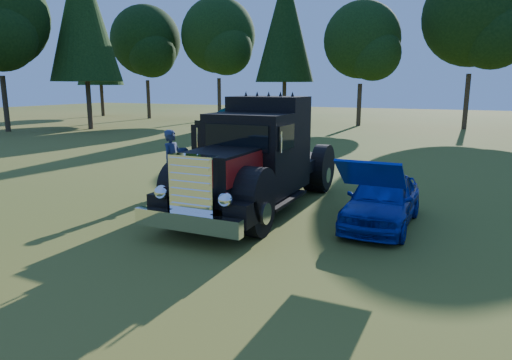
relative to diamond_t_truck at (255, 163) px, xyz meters
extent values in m
plane|color=#305017|center=(0.80, -2.43, -1.28)|extent=(120.00, 120.00, 0.00)
cylinder|color=#2D2116|center=(-31.20, 27.57, 0.88)|extent=(0.36, 0.36, 4.32)
cone|color=black|center=(-31.20, 27.57, 6.52)|extent=(4.80, 4.80, 9.00)
cylinder|color=#2D2116|center=(-24.20, 26.57, 0.61)|extent=(0.36, 0.36, 3.78)
sphere|color=black|center=(-24.20, 26.57, 6.28)|extent=(6.72, 6.72, 6.72)
sphere|color=black|center=(-22.94, 25.73, 5.02)|extent=(4.62, 4.62, 4.62)
cylinder|color=#2D2116|center=(-17.20, 28.57, 0.70)|extent=(0.36, 0.36, 3.96)
sphere|color=black|center=(-17.20, 28.57, 6.64)|extent=(7.04, 7.04, 7.04)
sphere|color=black|center=(-15.88, 27.69, 5.32)|extent=(4.84, 4.84, 4.84)
cylinder|color=#2D2116|center=(-10.20, 28.07, 1.06)|extent=(0.36, 0.36, 4.68)
cone|color=black|center=(-10.20, 28.07, 7.17)|extent=(5.20, 5.20, 9.75)
cylinder|color=#2D2116|center=(-3.20, 27.07, 0.43)|extent=(0.36, 0.36, 3.42)
sphere|color=black|center=(-3.20, 27.07, 5.56)|extent=(6.08, 6.08, 6.08)
sphere|color=black|center=(-2.06, 26.31, 4.42)|extent=(4.18, 4.18, 4.18)
cylinder|color=#2D2116|center=(4.80, 27.57, 0.79)|extent=(0.36, 0.36, 4.14)
sphere|color=black|center=(4.80, 27.57, 7.00)|extent=(7.36, 7.36, 7.36)
sphere|color=black|center=(6.18, 26.65, 5.62)|extent=(5.06, 5.06, 5.06)
cylinder|color=#2D2116|center=(-21.20, 15.57, 1.06)|extent=(0.36, 0.36, 4.68)
cone|color=black|center=(-21.20, 15.57, 7.17)|extent=(5.20, 5.20, 9.75)
cylinder|color=#2D2116|center=(-25.20, 11.57, 0.70)|extent=(0.36, 0.36, 3.96)
cylinder|color=black|center=(-1.04, -2.08, -0.73)|extent=(0.32, 1.10, 1.10)
cylinder|color=black|center=(1.06, -2.08, -0.73)|extent=(0.32, 1.10, 1.10)
cylinder|color=black|center=(-1.04, 2.72, -0.73)|extent=(0.32, 1.10, 1.10)
cylinder|color=black|center=(1.06, 2.72, -0.73)|extent=(0.32, 1.10, 1.10)
cylinder|color=black|center=(-0.71, 2.72, -0.73)|extent=(0.32, 1.10, 1.10)
cylinder|color=black|center=(0.73, 2.72, -0.73)|extent=(0.32, 1.10, 1.10)
cube|color=black|center=(0.01, 0.52, -0.66)|extent=(1.60, 6.40, 0.28)
cube|color=white|center=(0.01, -3.33, -0.73)|extent=(2.50, 0.22, 0.36)
cube|color=white|center=(0.01, -3.03, -0.03)|extent=(1.05, 0.30, 1.30)
cube|color=black|center=(0.01, -1.98, 0.02)|extent=(1.35, 1.80, 1.10)
cube|color=maroon|center=(-0.68, -1.98, 0.22)|extent=(0.02, 1.80, 0.60)
cube|color=maroon|center=(0.70, -1.98, 0.22)|extent=(0.02, 1.80, 0.60)
cylinder|color=black|center=(-0.94, -2.08, -0.33)|extent=(0.55, 1.24, 1.24)
cylinder|color=black|center=(0.96, -2.08, -0.33)|extent=(0.55, 1.24, 1.24)
sphere|color=white|center=(-0.77, -3.10, -0.23)|extent=(0.32, 0.32, 0.32)
sphere|color=white|center=(0.79, -3.10, -0.23)|extent=(0.32, 0.32, 0.32)
cube|color=black|center=(0.01, -0.43, 0.27)|extent=(2.05, 1.30, 2.10)
cube|color=black|center=(0.01, -1.10, 0.77)|extent=(1.70, 0.05, 0.65)
cube|color=black|center=(0.01, 0.87, 0.47)|extent=(2.05, 1.30, 2.50)
cube|color=black|center=(0.01, 2.52, -0.33)|extent=(2.00, 2.00, 0.35)
cube|color=black|center=(-1.57, 0.20, 0.17)|extent=(1.10, 0.11, 1.50)
cube|color=maroon|center=(-1.57, 0.25, 0.02)|extent=(0.85, 0.06, 0.75)
imported|color=#1E08B5|center=(3.37, -0.05, -0.66)|extent=(1.53, 3.68, 1.25)
cube|color=#1E08B5|center=(3.39, -1.74, 0.27)|extent=(1.31, 0.95, 0.67)
imported|color=navy|center=(-3.03, 0.51, -0.28)|extent=(0.52, 0.75, 1.99)
imported|color=#1E2648|center=(-1.73, -0.76, -0.44)|extent=(1.00, 1.03, 1.67)
imported|color=#0A3C40|center=(-12.33, 21.78, -0.53)|extent=(2.80, 4.80, 1.49)
camera|label=1|loc=(5.08, -10.88, 2.03)|focal=32.00mm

